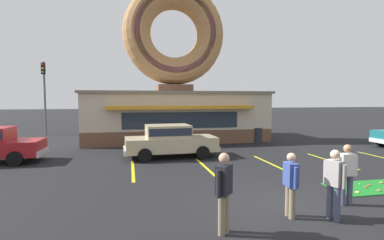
# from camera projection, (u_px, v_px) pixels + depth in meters

# --- Properties ---
(ground_plane) EXTENTS (160.00, 160.00, 0.00)m
(ground_plane) POSITION_uv_depth(u_px,v_px,m) (290.00, 207.00, 7.98)
(ground_plane) COLOR black
(donut_shop_building) EXTENTS (12.30, 6.75, 10.96)m
(donut_shop_building) POSITION_uv_depth(u_px,v_px,m) (174.00, 86.00, 21.12)
(donut_shop_building) COLOR brown
(donut_shop_building) RESTS_ON ground
(putting_mat) EXTENTS (3.27, 1.43, 0.03)m
(putting_mat) POSITION_uv_depth(u_px,v_px,m) (379.00, 187.00, 9.75)
(putting_mat) COLOR #197523
(putting_mat) RESTS_ON ground
(mini_donut_near_left) EXTENTS (0.13, 0.13, 0.04)m
(mini_donut_near_left) POSITION_uv_depth(u_px,v_px,m) (369.00, 185.00, 9.83)
(mini_donut_near_left) COLOR brown
(mini_donut_near_left) RESTS_ON putting_mat
(mini_donut_mid_left) EXTENTS (0.13, 0.13, 0.04)m
(mini_donut_mid_left) POSITION_uv_depth(u_px,v_px,m) (366.00, 187.00, 9.62)
(mini_donut_mid_left) COLOR brown
(mini_donut_mid_left) RESTS_ON putting_mat
(mini_donut_mid_right) EXTENTS (0.13, 0.13, 0.04)m
(mini_donut_mid_right) POSITION_uv_depth(u_px,v_px,m) (381.00, 182.00, 10.15)
(mini_donut_mid_right) COLOR #D17F47
(mini_donut_mid_right) RESTS_ON putting_mat
(mini_donut_far_left) EXTENTS (0.13, 0.13, 0.04)m
(mini_donut_far_left) POSITION_uv_depth(u_px,v_px,m) (379.00, 190.00, 9.27)
(mini_donut_far_left) COLOR #A5724C
(mini_donut_far_left) RESTS_ON putting_mat
(mini_donut_far_right) EXTENTS (0.13, 0.13, 0.04)m
(mini_donut_far_right) POSITION_uv_depth(u_px,v_px,m) (357.00, 192.00, 9.09)
(mini_donut_far_right) COLOR #E5C666
(mini_donut_far_right) RESTS_ON putting_mat
(golf_ball) EXTENTS (0.04, 0.04, 0.04)m
(golf_ball) POSITION_uv_depth(u_px,v_px,m) (360.00, 184.00, 9.95)
(golf_ball) COLOR white
(golf_ball) RESTS_ON putting_mat
(car_champagne) EXTENTS (4.63, 2.14, 1.60)m
(car_champagne) POSITION_uv_depth(u_px,v_px,m) (170.00, 140.00, 14.67)
(car_champagne) COLOR #BCAD89
(car_champagne) RESTS_ON ground
(pedestrian_blue_sweater_man) EXTENTS (0.44, 0.46, 1.75)m
(pedestrian_blue_sweater_man) POSITION_uv_depth(u_px,v_px,m) (224.00, 189.00, 6.35)
(pedestrian_blue_sweater_man) COLOR #7F7056
(pedestrian_blue_sweater_man) RESTS_ON ground
(pedestrian_hooded_kid) EXTENTS (0.34, 0.58, 1.69)m
(pedestrian_hooded_kid) POSITION_uv_depth(u_px,v_px,m) (334.00, 181.00, 7.08)
(pedestrian_hooded_kid) COLOR #474C66
(pedestrian_hooded_kid) RESTS_ON ground
(pedestrian_leather_jacket_man) EXTENTS (0.59, 0.28, 1.66)m
(pedestrian_leather_jacket_man) POSITION_uv_depth(u_px,v_px,m) (347.00, 172.00, 8.07)
(pedestrian_leather_jacket_man) COLOR #474C66
(pedestrian_leather_jacket_man) RESTS_ON ground
(pedestrian_beanie_man) EXTENTS (0.26, 0.59, 1.59)m
(pedestrian_beanie_man) POSITION_uv_depth(u_px,v_px,m) (291.00, 182.00, 7.23)
(pedestrian_beanie_man) COLOR #7F7056
(pedestrian_beanie_man) RESTS_ON ground
(trash_bin) EXTENTS (0.57, 0.57, 0.97)m
(trash_bin) POSITION_uv_depth(u_px,v_px,m) (258.00, 135.00, 19.60)
(trash_bin) COLOR #232833
(trash_bin) RESTS_ON ground
(traffic_light_pole) EXTENTS (0.28, 0.47, 5.80)m
(traffic_light_pole) POSITION_uv_depth(u_px,v_px,m) (44.00, 88.00, 23.79)
(traffic_light_pole) COLOR #595B60
(traffic_light_pole) RESTS_ON ground
(parking_stripe_far_left) EXTENTS (0.12, 3.60, 0.01)m
(parking_stripe_far_left) POSITION_uv_depth(u_px,v_px,m) (133.00, 170.00, 12.04)
(parking_stripe_far_left) COLOR yellow
(parking_stripe_far_left) RESTS_ON ground
(parking_stripe_left) EXTENTS (0.12, 3.60, 0.01)m
(parking_stripe_left) POSITION_uv_depth(u_px,v_px,m) (205.00, 167.00, 12.65)
(parking_stripe_left) COLOR yellow
(parking_stripe_left) RESTS_ON ground
(parking_stripe_mid_left) EXTENTS (0.12, 3.60, 0.01)m
(parking_stripe_mid_left) POSITION_uv_depth(u_px,v_px,m) (271.00, 164.00, 13.26)
(parking_stripe_mid_left) COLOR yellow
(parking_stripe_mid_left) RESTS_ON ground
(parking_stripe_centre) EXTENTS (0.12, 3.60, 0.01)m
(parking_stripe_centre) POSITION_uv_depth(u_px,v_px,m) (331.00, 161.00, 13.87)
(parking_stripe_centre) COLOR yellow
(parking_stripe_centre) RESTS_ON ground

